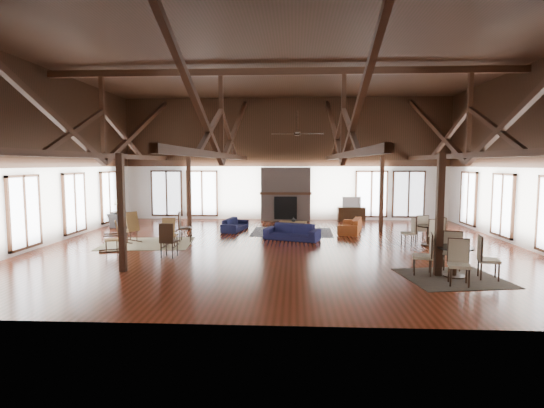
# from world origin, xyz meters

# --- Properties ---
(floor) EXTENTS (16.00, 16.00, 0.00)m
(floor) POSITION_xyz_m (0.00, 0.00, 0.00)
(floor) COLOR maroon
(floor) RESTS_ON ground
(ceiling) EXTENTS (16.00, 14.00, 0.02)m
(ceiling) POSITION_xyz_m (0.00, 0.00, 6.00)
(ceiling) COLOR black
(ceiling) RESTS_ON wall_back
(wall_back) EXTENTS (16.00, 0.02, 6.00)m
(wall_back) POSITION_xyz_m (0.00, 7.00, 3.00)
(wall_back) COLOR white
(wall_back) RESTS_ON floor
(wall_front) EXTENTS (16.00, 0.02, 6.00)m
(wall_front) POSITION_xyz_m (0.00, -7.00, 3.00)
(wall_front) COLOR white
(wall_front) RESTS_ON floor
(wall_left) EXTENTS (0.02, 14.00, 6.00)m
(wall_left) POSITION_xyz_m (-8.00, 0.00, 3.00)
(wall_left) COLOR white
(wall_left) RESTS_ON floor
(wall_right) EXTENTS (0.02, 14.00, 6.00)m
(wall_right) POSITION_xyz_m (8.00, 0.00, 3.00)
(wall_right) COLOR white
(wall_right) RESTS_ON floor
(roof_truss) EXTENTS (15.60, 14.07, 3.14)m
(roof_truss) POSITION_xyz_m (0.00, 0.00, 4.03)
(roof_truss) COLOR black
(roof_truss) RESTS_ON wall_back
(post_grid) EXTENTS (8.16, 7.16, 3.05)m
(post_grid) POSITION_xyz_m (0.00, 0.00, 1.52)
(post_grid) COLOR black
(post_grid) RESTS_ON floor
(fireplace) EXTENTS (2.50, 0.69, 2.60)m
(fireplace) POSITION_xyz_m (0.00, 6.67, 1.29)
(fireplace) COLOR #726057
(fireplace) RESTS_ON floor
(ceiling_fan) EXTENTS (1.60, 1.60, 0.75)m
(ceiling_fan) POSITION_xyz_m (0.50, -1.00, 3.73)
(ceiling_fan) COLOR black
(ceiling_fan) RESTS_ON roof_truss
(sofa_navy_front) EXTENTS (2.14, 1.41, 0.58)m
(sofa_navy_front) POSITION_xyz_m (0.34, 1.31, 0.29)
(sofa_navy_front) COLOR #16173E
(sofa_navy_front) RESTS_ON floor
(sofa_navy_left) EXTENTS (1.83, 1.00, 0.51)m
(sofa_navy_left) POSITION_xyz_m (-2.05, 3.36, 0.25)
(sofa_navy_left) COLOR #15183B
(sofa_navy_left) RESTS_ON floor
(sofa_orange) EXTENTS (2.11, 1.22, 0.58)m
(sofa_orange) POSITION_xyz_m (2.69, 3.13, 0.29)
(sofa_orange) COLOR #A04A1F
(sofa_orange) RESTS_ON floor
(coffee_table) EXTENTS (1.18, 0.73, 0.42)m
(coffee_table) POSITION_xyz_m (0.36, 3.09, 0.37)
(coffee_table) COLOR brown
(coffee_table) RESTS_ON floor
(vase) EXTENTS (0.23, 0.23, 0.20)m
(vase) POSITION_xyz_m (0.39, 3.10, 0.52)
(vase) COLOR #B2B2B2
(vase) RESTS_ON coffee_table
(armchair) EXTENTS (1.17, 1.09, 0.63)m
(armchair) POSITION_xyz_m (-7.11, 3.97, 0.32)
(armchair) COLOR #2C2B2E
(armchair) RESTS_ON floor
(side_table_lamp) EXTENTS (0.48, 0.48, 1.24)m
(side_table_lamp) POSITION_xyz_m (-7.46, 4.32, 0.47)
(side_table_lamp) COLOR black
(side_table_lamp) RESTS_ON floor
(rocking_chair_a) EXTENTS (0.96, 0.83, 1.10)m
(rocking_chair_a) POSITION_xyz_m (-5.37, 0.50, 0.52)
(rocking_chair_a) COLOR olive
(rocking_chair_a) RESTS_ON floor
(rocking_chair_b) EXTENTS (0.45, 0.78, 1.00)m
(rocking_chair_b) POSITION_xyz_m (-3.74, -0.28, 0.47)
(rocking_chair_b) COLOR olive
(rocking_chair_b) RESTS_ON floor
(rocking_chair_c) EXTENTS (0.86, 0.67, 0.98)m
(rocking_chair_c) POSITION_xyz_m (-5.30, -1.02, 0.46)
(rocking_chair_c) COLOR olive
(rocking_chair_c) RESTS_ON floor
(side_chair_a) EXTENTS (0.50, 0.50, 1.07)m
(side_chair_a) POSITION_xyz_m (-3.57, 0.75, 0.62)
(side_chair_a) COLOR black
(side_chair_a) RESTS_ON floor
(side_chair_b) EXTENTS (0.49, 0.49, 1.04)m
(side_chair_b) POSITION_xyz_m (-3.32, -1.86, 0.61)
(side_chair_b) COLOR black
(side_chair_b) RESTS_ON floor
(cafe_table_near) EXTENTS (2.05, 2.05, 1.05)m
(cafe_table_near) POSITION_xyz_m (4.38, -3.60, 0.52)
(cafe_table_near) COLOR black
(cafe_table_near) RESTS_ON floor
(cafe_table_far) EXTENTS (1.86, 1.86, 0.96)m
(cafe_table_far) POSITION_xyz_m (5.00, 0.49, 0.48)
(cafe_table_far) COLOR black
(cafe_table_far) RESTS_ON floor
(cup_near) EXTENTS (0.12, 0.12, 0.09)m
(cup_near) POSITION_xyz_m (4.29, -3.64, 0.80)
(cup_near) COLOR #B2B2B2
(cup_near) RESTS_ON cafe_table_near
(cup_far) EXTENTS (0.16, 0.16, 0.10)m
(cup_far) POSITION_xyz_m (5.09, 0.58, 0.74)
(cup_far) COLOR #B2B2B2
(cup_far) RESTS_ON cafe_table_far
(tv_console) EXTENTS (1.32, 0.49, 0.66)m
(tv_console) POSITION_xyz_m (3.22, 6.75, 0.33)
(tv_console) COLOR black
(tv_console) RESTS_ON floor
(television) EXTENTS (0.91, 0.20, 0.52)m
(television) POSITION_xyz_m (3.20, 6.75, 0.92)
(television) COLOR #B2B2B2
(television) RESTS_ON tv_console
(rug_tan) EXTENTS (3.23, 2.65, 0.01)m
(rug_tan) POSITION_xyz_m (-4.70, 0.29, 0.01)
(rug_tan) COLOR tan
(rug_tan) RESTS_ON floor
(rug_navy) EXTENTS (3.29, 2.51, 0.01)m
(rug_navy) POSITION_xyz_m (0.34, 3.08, 0.01)
(rug_navy) COLOR #171E41
(rug_navy) RESTS_ON floor
(rug_dark) EXTENTS (2.59, 2.42, 0.01)m
(rug_dark) POSITION_xyz_m (4.29, -3.72, 0.01)
(rug_dark) COLOR black
(rug_dark) RESTS_ON floor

